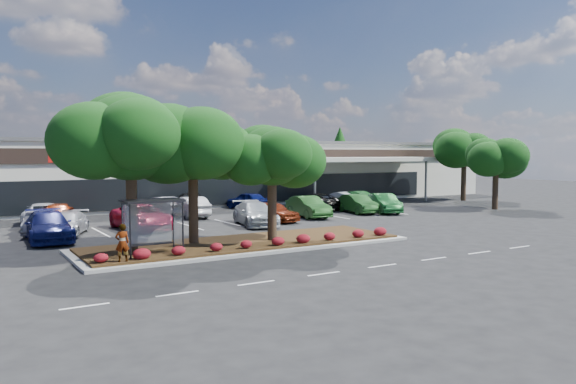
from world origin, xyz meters
TOP-DOWN VIEW (x-y plane):
  - ground at (0.00, 0.00)m, footprint 160.00×160.00m
  - retail_store at (0.06, 33.91)m, footprint 80.40×25.20m
  - landscape_island at (-2.00, 4.00)m, footprint 18.00×6.00m
  - lane_markings at (-0.14, 10.42)m, footprint 33.12×20.06m
  - shrub_row at (-2.00, 1.90)m, footprint 17.00×0.80m
  - bus_shelter at (-7.50, 2.95)m, footprint 2.75×1.55m
  - island_tree_west at (-8.00, 4.50)m, footprint 7.20×7.20m
  - island_tree_mid at (-4.50, 5.20)m, footprint 6.60×6.60m
  - island_tree_east at (-0.50, 3.70)m, footprint 5.80×5.80m
  - tree_east_near at (26.00, 10.00)m, footprint 5.60×5.60m
  - tree_east_far at (31.00, 18.00)m, footprint 6.40×6.40m
  - conifer_north_east at (34.00, 44.00)m, footprint 3.96×3.96m
  - person_waiting at (-9.23, 1.70)m, footprint 0.63×0.42m
  - light_pole at (-1.97, 28.03)m, footprint 1.42×0.74m
  - car_0 at (-10.86, 11.45)m, footprint 2.58×5.89m
  - car_1 at (-10.88, 14.57)m, footprint 2.70×4.70m
  - car_2 at (-9.48, 13.47)m, footprint 3.65×5.17m
  - car_3 at (-4.89, 13.33)m, footprint 3.07×6.08m
  - car_4 at (2.56, 11.44)m, footprint 3.38×5.92m
  - car_5 at (4.59, 12.50)m, footprint 2.80×4.69m
  - car_6 at (8.36, 13.56)m, footprint 2.30×5.19m
  - car_7 at (13.66, 14.05)m, footprint 2.39×4.93m
  - car_8 at (15.69, 13.07)m, footprint 3.38×5.18m
  - car_9 at (-10.09, 18.97)m, footprint 3.58×6.08m
  - car_10 at (-9.24, 18.46)m, footprint 2.97×5.62m
  - car_11 at (-1.23, 20.48)m, footprint 3.21×5.00m
  - car_12 at (0.59, 18.48)m, footprint 2.05×5.03m
  - car_13 at (2.05, 22.30)m, footprint 4.56×6.51m
  - car_14 at (7.30, 21.83)m, footprint 2.74×4.82m
  - car_15 at (12.26, 18.26)m, footprint 2.98×5.49m
  - car_16 at (15.72, 19.45)m, footprint 2.59×4.43m
  - car_17 at (16.91, 18.79)m, footprint 2.70×4.68m

SIDE VIEW (x-z plane):
  - ground at x=0.00m, z-range 0.00..0.00m
  - lane_markings at x=-0.14m, z-range 0.00..0.01m
  - landscape_island at x=-2.00m, z-range -0.01..0.25m
  - shrub_row at x=-2.00m, z-range 0.26..0.76m
  - car_16 at x=15.72m, z-range 0.00..1.38m
  - car_2 at x=-9.48m, z-range 0.00..1.39m
  - car_17 at x=16.91m, z-range 0.00..1.46m
  - car_15 at x=12.26m, z-range 0.00..1.46m
  - car_1 at x=-10.88m, z-range 0.00..1.46m
  - car_5 at x=4.59m, z-range 0.00..1.50m
  - car_14 at x=7.30m, z-range 0.00..1.55m
  - car_10 at x=-9.24m, z-range 0.00..1.55m
  - car_11 at x=-1.23m, z-range 0.00..1.55m
  - car_7 at x=13.66m, z-range 0.00..1.56m
  - car_9 at x=-10.09m, z-range 0.00..1.59m
  - car_8 at x=15.69m, z-range 0.00..1.61m
  - car_4 at x=2.56m, z-range 0.00..1.62m
  - car_12 at x=0.59m, z-range 0.00..1.62m
  - car_3 at x=-4.89m, z-range 0.00..1.65m
  - car_13 at x=2.05m, z-range 0.00..1.65m
  - car_6 at x=8.36m, z-range 0.00..1.65m
  - car_0 at x=-10.86m, z-range 0.00..1.68m
  - person_waiting at x=-9.23m, z-range 0.26..1.95m
  - bus_shelter at x=-7.50m, z-range 1.01..3.60m
  - retail_store at x=0.06m, z-range 0.03..6.28m
  - tree_east_near at x=26.00m, z-range 0.00..6.51m
  - island_tree_east at x=-0.50m, z-range 0.26..6.76m
  - tree_east_far at x=31.00m, z-range 0.00..7.62m
  - island_tree_mid at x=-4.50m, z-range 0.26..7.58m
  - light_pole at x=-1.97m, z-range -0.54..8.72m
  - island_tree_west at x=-8.00m, z-range 0.26..8.15m
  - conifer_north_east at x=34.00m, z-range 0.00..9.00m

